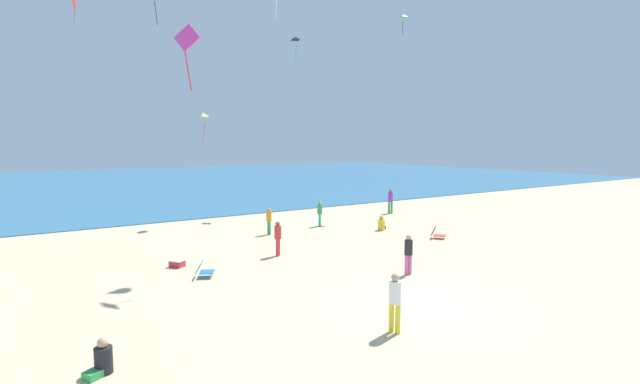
{
  "coord_description": "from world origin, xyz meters",
  "views": [
    {
      "loc": [
        -9.79,
        -9.12,
        4.64
      ],
      "look_at": [
        0.0,
        5.48,
        2.77
      ],
      "focal_mm": 26.06,
      "sensor_mm": 36.0,
      "label": 1
    }
  ],
  "objects": [
    {
      "name": "ground_plane",
      "position": [
        0.0,
        10.0,
        0.0
      ],
      "size": [
        120.0,
        120.0,
        0.0
      ],
      "primitive_type": "plane",
      "color": "#C6B58C"
    },
    {
      "name": "ocean_water",
      "position": [
        0.0,
        48.18,
        0.03
      ],
      "size": [
        120.0,
        60.0,
        0.05
      ],
      "primitive_type": "cube",
      "color": "teal",
      "rests_on": "ground_plane"
    },
    {
      "name": "beach_chair_far_right",
      "position": [
        7.34,
        6.19,
        0.26
      ],
      "size": [
        0.8,
        0.84,
        0.61
      ],
      "rotation": [
        0.0,
        0.0,
        5.3
      ],
      "color": "#D13D3D",
      "rests_on": "ground_plane"
    },
    {
      "name": "beach_chair_near_camera",
      "position": [
        -4.41,
        6.16,
        0.27
      ],
      "size": [
        0.79,
        0.76,
        0.56
      ],
      "rotation": [
        0.0,
        0.0,
        5.8
      ],
      "color": "#2370B2",
      "rests_on": "ground_plane"
    },
    {
      "name": "cooler_box",
      "position": [
        -4.76,
        8.02,
        0.13
      ],
      "size": [
        0.62,
        0.64,
        0.27
      ],
      "rotation": [
        0.0,
        0.0,
        5.35
      ],
      "color": "red",
      "rests_on": "ground_plane"
    },
    {
      "name": "person_0",
      "position": [
        -2.16,
        -1.02,
        0.86
      ],
      "size": [
        0.4,
        0.4,
        1.49
      ],
      "rotation": [
        0.0,
        0.0,
        3.61
      ],
      "color": "yellow",
      "rests_on": "ground_plane"
    },
    {
      "name": "person_1",
      "position": [
        -8.47,
        0.75,
        0.28
      ],
      "size": [
        0.67,
        0.57,
        0.75
      ],
      "rotation": [
        0.0,
        0.0,
        3.66
      ],
      "color": "black",
      "rests_on": "ground_plane"
    },
    {
      "name": "person_2",
      "position": [
        6.55,
        9.35,
        0.29
      ],
      "size": [
        0.7,
        0.62,
        0.78
      ],
      "rotation": [
        0.0,
        0.0,
        0.6
      ],
      "color": "yellow",
      "rests_on": "ground_plane"
    },
    {
      "name": "person_3",
      "position": [
        4.46,
        12.16,
        0.79
      ],
      "size": [
        0.37,
        0.37,
        1.37
      ],
      "rotation": [
        0.0,
        0.0,
        5.76
      ],
      "color": "#19ADB2",
      "rests_on": "ground_plane"
    },
    {
      "name": "person_4",
      "position": [
        -0.79,
        7.42,
        0.83
      ],
      "size": [
        0.4,
        0.4,
        1.43
      ],
      "rotation": [
        0.0,
        0.0,
        5.45
      ],
      "color": "red",
      "rests_on": "ground_plane"
    },
    {
      "name": "person_6",
      "position": [
        10.95,
        13.48,
        0.92
      ],
      "size": [
        0.44,
        0.44,
        1.6
      ],
      "rotation": [
        0.0,
        0.0,
        0.59
      ],
      "color": "green",
      "rests_on": "ground_plane"
    },
    {
      "name": "person_7",
      "position": [
        1.72,
        2.45,
        0.83
      ],
      "size": [
        0.3,
        0.3,
        1.44
      ],
      "rotation": [
        0.0,
        0.0,
        4.65
      ],
      "color": "#D8599E",
      "rests_on": "ground_plane"
    },
    {
      "name": "person_8",
      "position": [
        0.99,
        11.6,
        0.79
      ],
      "size": [
        0.3,
        0.3,
        1.37
      ],
      "rotation": [
        0.0,
        0.0,
        6.17
      ],
      "color": "green",
      "rests_on": "ground_plane"
    },
    {
      "name": "kite_green",
      "position": [
        12.52,
        14.26,
        13.0
      ],
      "size": [
        0.58,
        0.58,
        1.3
      ],
      "rotation": [
        0.0,
        0.0,
        5.46
      ],
      "color": "green"
    },
    {
      "name": "kite_lime",
      "position": [
        -0.38,
        16.94,
        6.22
      ],
      "size": [
        0.74,
        0.81,
        1.66
      ],
      "rotation": [
        0.0,
        0.0,
        1.04
      ],
      "color": "#99DB33"
    },
    {
      "name": "kite_red",
      "position": [
        -6.26,
        20.79,
        12.52
      ],
      "size": [
        0.34,
        1.0,
        1.82
      ],
      "rotation": [
        0.0,
        0.0,
        4.49
      ],
      "color": "red"
    },
    {
      "name": "kite_black",
      "position": [
        6.73,
        18.47,
        11.61
      ],
      "size": [
        0.59,
        0.71,
        1.73
      ],
      "rotation": [
        0.0,
        0.0,
        4.96
      ],
      "color": "black"
    },
    {
      "name": "kite_magenta",
      "position": [
        -6.42,
        1.1,
        6.85
      ],
      "size": [
        0.44,
        0.54,
        1.44
      ],
      "rotation": [
        0.0,
        0.0,
        5.12
      ],
      "color": "#DB3DA8"
    }
  ]
}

